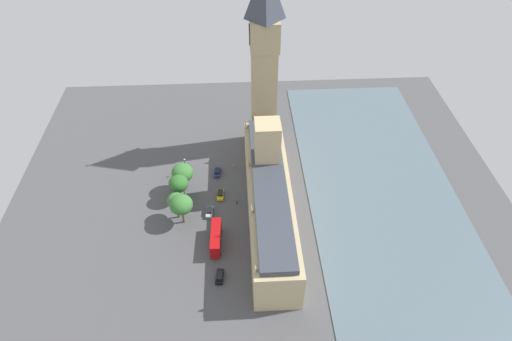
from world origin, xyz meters
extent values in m
plane|color=#4C4C4F|center=(0.00, 0.00, 0.00)|extent=(146.66, 146.66, 0.00)
cube|color=slate|center=(-36.25, 0.00, 0.12)|extent=(44.15, 132.00, 0.25)
cube|color=tan|center=(-2.00, 0.00, 6.05)|extent=(11.45, 58.43, 12.11)
cube|color=tan|center=(-2.00, -10.52, 12.56)|extent=(6.91, 6.91, 25.12)
cube|color=#383D47|center=(-2.00, 0.00, 12.91)|extent=(8.70, 56.10, 1.60)
cone|color=tan|center=(3.33, -26.29, 13.48)|extent=(1.20, 1.20, 2.75)
cone|color=tan|center=(3.33, -8.76, 13.62)|extent=(1.20, 1.20, 3.02)
cone|color=tan|center=(3.33, 8.76, 13.55)|extent=(1.20, 1.20, 2.89)
cone|color=tan|center=(3.33, 26.29, 13.27)|extent=(1.20, 1.20, 2.33)
cube|color=tan|center=(-2.63, -34.14, 17.16)|extent=(7.60, 7.60, 34.33)
cube|color=tan|center=(-2.63, -34.14, 38.84)|extent=(8.36, 8.36, 9.03)
cylinder|color=silver|center=(1.70, -34.14, 38.84)|extent=(0.25, 5.78, 5.78)
torus|color=black|center=(1.70, -34.14, 38.84)|extent=(0.24, 6.02, 6.02)
cylinder|color=silver|center=(-2.63, -38.47, 38.84)|extent=(5.78, 0.25, 5.78)
torus|color=black|center=(-2.63, -38.47, 38.84)|extent=(6.02, 0.24, 6.02)
cube|color=navy|center=(12.69, -19.07, 0.72)|extent=(2.10, 4.49, 0.75)
cube|color=black|center=(12.71, -18.85, 1.42)|extent=(1.66, 2.56, 0.65)
cylinder|color=black|center=(13.37, -20.53, 0.34)|extent=(0.31, 0.70, 0.68)
cylinder|color=black|center=(11.79, -20.40, 0.34)|extent=(0.31, 0.70, 0.68)
cylinder|color=black|center=(13.60, -17.75, 0.34)|extent=(0.31, 0.70, 0.68)
cylinder|color=black|center=(12.02, -17.61, 0.34)|extent=(0.31, 0.70, 0.68)
cube|color=gold|center=(11.73, -8.97, 0.72)|extent=(1.99, 4.38, 0.75)
cube|color=black|center=(11.72, -9.19, 1.42)|extent=(1.64, 2.47, 0.65)
cylinder|color=black|center=(10.90, -7.56, 0.34)|extent=(0.27, 0.69, 0.68)
cylinder|color=black|center=(12.62, -7.61, 0.34)|extent=(0.27, 0.69, 0.68)
cylinder|color=black|center=(10.83, -10.34, 0.34)|extent=(0.27, 0.69, 0.68)
cylinder|color=black|center=(12.55, -10.38, 0.34)|extent=(0.27, 0.69, 0.68)
cube|color=#B7B7BC|center=(14.77, -2.31, 0.72)|extent=(2.09, 4.38, 0.75)
cube|color=black|center=(14.76, -2.52, 1.42)|extent=(1.67, 2.48, 0.65)
cylinder|color=black|center=(14.05, -0.89, 0.34)|extent=(0.30, 0.70, 0.68)
cylinder|color=black|center=(15.68, -1.01, 0.34)|extent=(0.30, 0.70, 0.68)
cylinder|color=black|center=(13.86, -3.61, 0.34)|extent=(0.30, 0.70, 0.68)
cylinder|color=black|center=(15.50, -3.73, 0.34)|extent=(0.30, 0.70, 0.68)
cube|color=#B20C0F|center=(12.70, 8.75, 2.65)|extent=(2.91, 10.59, 4.20)
cube|color=black|center=(12.70, 8.75, 2.73)|extent=(2.95, 10.19, 0.70)
cylinder|color=black|center=(13.71, 5.04, 0.55)|extent=(0.39, 1.11, 1.10)
cylinder|color=black|center=(11.41, 5.13, 0.55)|extent=(0.39, 1.11, 1.10)
cylinder|color=black|center=(14.00, 12.38, 0.55)|extent=(0.39, 1.11, 1.10)
cylinder|color=black|center=(11.70, 12.47, 0.55)|extent=(0.39, 1.11, 1.10)
cube|color=black|center=(11.75, 19.55, 0.72)|extent=(2.20, 4.49, 0.75)
cube|color=black|center=(11.77, 19.77, 1.42)|extent=(1.73, 2.56, 0.65)
cylinder|color=black|center=(12.42, 18.09, 0.34)|extent=(0.32, 0.70, 0.68)
cylinder|color=black|center=(10.80, 18.25, 0.34)|extent=(0.32, 0.70, 0.68)
cylinder|color=black|center=(12.69, 20.85, 0.34)|extent=(0.32, 0.70, 0.68)
cylinder|color=black|center=(11.07, 21.01, 0.34)|extent=(0.32, 0.70, 0.68)
cylinder|color=gray|center=(7.56, -21.52, 0.69)|extent=(0.65, 0.65, 1.38)
sphere|color=tan|center=(7.56, -21.52, 1.52)|extent=(0.27, 0.27, 0.27)
cube|color=gray|center=(7.34, -21.33, 0.76)|extent=(0.29, 0.31, 0.25)
cylinder|color=maroon|center=(6.91, -5.94, 0.66)|extent=(0.45, 0.45, 1.33)
sphere|color=beige|center=(6.91, -5.94, 1.46)|extent=(0.26, 0.26, 0.26)
cube|color=#336B60|center=(6.91, -5.66, 0.73)|extent=(0.31, 0.11, 0.24)
cylinder|color=brown|center=(21.89, 0.41, 2.37)|extent=(0.56, 0.56, 4.74)
ellipsoid|color=#387533|center=(21.89, 0.41, 7.10)|extent=(6.29, 6.29, 5.35)
cylinder|color=brown|center=(23.32, -8.38, 2.25)|extent=(0.56, 0.56, 4.49)
ellipsoid|color=#2D6628|center=(23.32, -8.38, 6.60)|extent=(5.63, 5.63, 4.78)
cylinder|color=brown|center=(23.45, -1.58, 2.36)|extent=(0.56, 0.56, 4.72)
ellipsoid|color=#387533|center=(23.45, -1.58, 6.60)|extent=(5.02, 5.02, 4.26)
cylinder|color=brown|center=(22.48, -12.62, 2.24)|extent=(0.56, 0.56, 4.47)
ellipsoid|color=#387533|center=(22.48, -12.62, 6.83)|extent=(6.30, 6.30, 5.35)
cylinder|color=black|center=(22.35, -9.97, 3.12)|extent=(0.18, 0.18, 6.23)
sphere|color=#F2EAC6|center=(22.35, -9.97, 6.51)|extent=(0.56, 0.56, 0.56)
cylinder|color=black|center=(22.41, -19.34, 2.91)|extent=(0.18, 0.18, 5.82)
sphere|color=#F2EAC6|center=(22.41, -19.34, 6.10)|extent=(0.56, 0.56, 0.56)
camera|label=1|loc=(6.23, 84.21, 94.67)|focal=31.33mm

